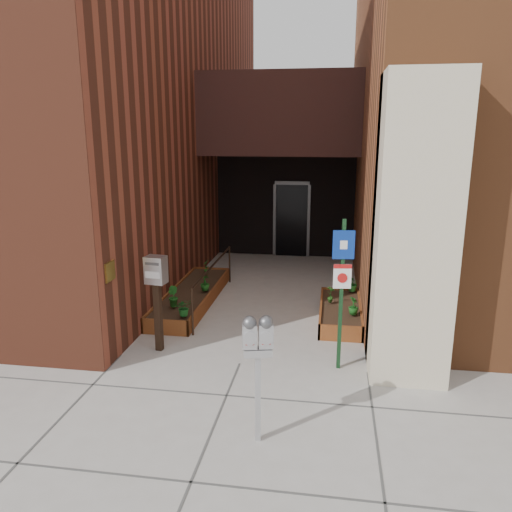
% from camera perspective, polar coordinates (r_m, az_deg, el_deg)
% --- Properties ---
extents(ground, '(80.00, 80.00, 0.00)m').
position_cam_1_polar(ground, '(8.14, -1.89, -12.19)').
color(ground, '#9E9991').
rests_on(ground, ground).
extents(architecture, '(20.00, 14.60, 10.00)m').
position_cam_1_polar(architecture, '(14.21, 2.62, 19.66)').
color(architecture, brown).
rests_on(architecture, ground).
extents(planter_left, '(0.90, 3.60, 0.30)m').
position_cam_1_polar(planter_left, '(10.86, -7.33, -4.65)').
color(planter_left, maroon).
rests_on(planter_left, ground).
extents(planter_right, '(0.80, 2.20, 0.30)m').
position_cam_1_polar(planter_right, '(9.99, 9.60, -6.43)').
color(planter_right, maroon).
rests_on(planter_right, ground).
extents(handrail, '(0.04, 3.34, 0.90)m').
position_cam_1_polar(handrail, '(10.50, -4.89, -1.73)').
color(handrail, black).
rests_on(handrail, ground).
extents(parking_meter, '(0.37, 0.21, 1.59)m').
position_cam_1_polar(parking_meter, '(5.78, 0.20, -10.17)').
color(parking_meter, '#B2B1B4').
rests_on(parking_meter, ground).
extents(sign_post, '(0.32, 0.09, 2.36)m').
position_cam_1_polar(sign_post, '(7.56, 9.80, -2.64)').
color(sign_post, '#13361A').
rests_on(sign_post, ground).
extents(payment_dropbox, '(0.35, 0.29, 1.64)m').
position_cam_1_polar(payment_dropbox, '(8.34, -11.30, -3.07)').
color(payment_dropbox, black).
rests_on(payment_dropbox, ground).
extents(shrub_left_a, '(0.41, 0.41, 0.33)m').
position_cam_1_polar(shrub_left_a, '(9.28, -8.22, -5.82)').
color(shrub_left_a, '#1A5C1E').
rests_on(shrub_left_a, planter_left).
extents(shrub_left_b, '(0.31, 0.31, 0.40)m').
position_cam_1_polar(shrub_left_b, '(9.79, -9.50, -4.58)').
color(shrub_left_b, '#1A5418').
rests_on(shrub_left_b, planter_left).
extents(shrub_left_c, '(0.24, 0.24, 0.35)m').
position_cam_1_polar(shrub_left_c, '(10.66, -5.86, -3.04)').
color(shrub_left_c, '#195317').
rests_on(shrub_left_c, planter_left).
extents(shrub_left_d, '(0.21, 0.21, 0.34)m').
position_cam_1_polar(shrub_left_d, '(11.92, -5.72, -1.20)').
color(shrub_left_d, '#215E1B').
rests_on(shrub_left_d, planter_left).
extents(shrub_right_a, '(0.21, 0.21, 0.33)m').
position_cam_1_polar(shrub_right_a, '(9.43, 11.06, -5.61)').
color(shrub_right_a, '#185419').
rests_on(shrub_right_a, planter_right).
extents(shrub_right_b, '(0.25, 0.25, 0.35)m').
position_cam_1_polar(shrub_right_b, '(9.99, 8.53, -4.32)').
color(shrub_right_b, '#235A19').
rests_on(shrub_right_b, planter_right).
extents(shrub_right_c, '(0.41, 0.41, 0.33)m').
position_cam_1_polar(shrub_right_c, '(10.74, 10.97, -3.14)').
color(shrub_right_c, '#1B5F1F').
rests_on(shrub_right_c, planter_right).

